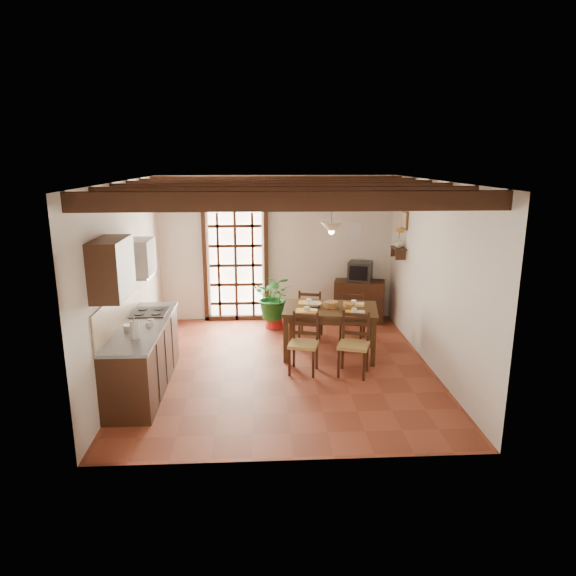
{
  "coord_description": "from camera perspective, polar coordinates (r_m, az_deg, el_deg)",
  "views": [
    {
      "loc": [
        -0.32,
        -7.31,
        3.11
      ],
      "look_at": [
        0.1,
        0.4,
        1.15
      ],
      "focal_mm": 32.0,
      "sensor_mm": 36.0,
      "label": 1
    }
  ],
  "objects": [
    {
      "name": "potted_plant",
      "position": [
        9.55,
        -1.54,
        -1.18
      ],
      "size": [
        2.35,
        2.15,
        2.21
      ],
      "primitive_type": "imported",
      "rotation": [
        0.0,
        0.0,
        -0.25
      ],
      "color": "#144C19",
      "rests_on": "ground_plane"
    },
    {
      "name": "shelf_vase",
      "position": [
        9.36,
        12.21,
        4.95
      ],
      "size": [
        0.15,
        0.15,
        0.15
      ],
      "primitive_type": "imported",
      "color": "#B2BFB2",
      "rests_on": "wall_shelf"
    },
    {
      "name": "ground_plane",
      "position": [
        7.95,
        -0.57,
        -8.78
      ],
      "size": [
        5.0,
        5.0,
        0.0
      ],
      "primitive_type": "plane",
      "color": "brown"
    },
    {
      "name": "plant_pot",
      "position": [
        9.69,
        -1.52,
        -3.8
      ],
      "size": [
        0.36,
        0.36,
        0.22
      ],
      "primitive_type": "cone",
      "color": "maroon",
      "rests_on": "ground_plane"
    },
    {
      "name": "range_hood",
      "position": [
        7.59,
        -16.26,
        3.22
      ],
      "size": [
        0.38,
        0.6,
        0.54
      ],
      "color": "white",
      "rests_on": "room_shell"
    },
    {
      "name": "table_bowl",
      "position": [
        8.26,
        2.96,
        -1.84
      ],
      "size": [
        0.28,
        0.28,
        0.05
      ],
      "primitive_type": "imported",
      "rotation": [
        0.0,
        0.0,
        -0.37
      ],
      "color": "white",
      "rests_on": "dining_table"
    },
    {
      "name": "kitchen_counter",
      "position": [
        7.4,
        -15.8,
        -7.22
      ],
      "size": [
        0.64,
        2.25,
        1.38
      ],
      "color": "black",
      "rests_on": "ground_plane"
    },
    {
      "name": "chair_near_left",
      "position": [
        7.69,
        1.75,
        -7.36
      ],
      "size": [
        0.5,
        0.49,
        0.9
      ],
      "rotation": [
        0.0,
        0.0,
        -0.27
      ],
      "color": "tan",
      "rests_on": "ground_plane"
    },
    {
      "name": "fuse_box",
      "position": [
        10.05,
        7.39,
        6.35
      ],
      "size": [
        0.25,
        0.03,
        0.32
      ],
      "primitive_type": "cube",
      "color": "white",
      "rests_on": "room_shell"
    },
    {
      "name": "dining_table",
      "position": [
        8.24,
        4.75,
        -2.85
      ],
      "size": [
        1.61,
        1.18,
        0.8
      ],
      "rotation": [
        0.0,
        0.0,
        -0.17
      ],
      "color": "#3B2613",
      "rests_on": "ground_plane"
    },
    {
      "name": "sideboard",
      "position": [
        10.1,
        7.9,
        -1.43
      ],
      "size": [
        1.03,
        0.64,
        0.81
      ],
      "primitive_type": "cube",
      "rotation": [
        0.0,
        0.0,
        -0.23
      ],
      "color": "black",
      "rests_on": "ground_plane"
    },
    {
      "name": "counter_items",
      "position": [
        7.32,
        -15.91,
        -3.42
      ],
      "size": [
        0.5,
        1.43,
        0.25
      ],
      "color": "black",
      "rests_on": "kitchen_counter"
    },
    {
      "name": "chair_far_left",
      "position": [
        9.1,
        2.54,
        -3.88
      ],
      "size": [
        0.5,
        0.48,
        0.9
      ],
      "rotation": [
        0.0,
        0.0,
        2.91
      ],
      "color": "tan",
      "rests_on": "ground_plane"
    },
    {
      "name": "chair_far_right",
      "position": [
        9.08,
        7.16,
        -4.02
      ],
      "size": [
        0.53,
        0.52,
        0.9
      ],
      "rotation": [
        0.0,
        0.0,
        2.79
      ],
      "color": "tan",
      "rests_on": "ground_plane"
    },
    {
      "name": "shelf_flowers",
      "position": [
        9.33,
        12.28,
        6.21
      ],
      "size": [
        0.14,
        0.14,
        0.36
      ],
      "color": "gold",
      "rests_on": "shelf_vase"
    },
    {
      "name": "room_shell",
      "position": [
        7.43,
        -0.6,
        4.21
      ],
      "size": [
        4.52,
        5.02,
        2.81
      ],
      "color": "silver",
      "rests_on": "ground_plane"
    },
    {
      "name": "ceiling_beams",
      "position": [
        7.33,
        -0.62,
        10.95
      ],
      "size": [
        4.5,
        4.34,
        0.2
      ],
      "color": "black",
      "rests_on": "room_shell"
    },
    {
      "name": "table_setting",
      "position": [
        8.19,
        4.78,
        -1.67
      ],
      "size": [
        1.07,
        0.71,
        0.1
      ],
      "rotation": [
        0.0,
        0.0,
        -0.17
      ],
      "color": "gold",
      "rests_on": "dining_table"
    },
    {
      "name": "framed_picture",
      "position": [
        9.33,
        12.84,
        7.37
      ],
      "size": [
        0.03,
        0.32,
        0.32
      ],
      "color": "brown",
      "rests_on": "room_shell"
    },
    {
      "name": "crt_tv",
      "position": [
        9.95,
        8.02,
        1.86
      ],
      "size": [
        0.54,
        0.52,
        0.37
      ],
      "rotation": [
        0.0,
        0.0,
        -0.35
      ],
      "color": "black",
      "rests_on": "sideboard"
    },
    {
      "name": "upper_cabinet",
      "position": [
        6.39,
        -19.01,
        2.07
      ],
      "size": [
        0.35,
        0.8,
        0.7
      ],
      "primitive_type": "cube",
      "color": "black",
      "rests_on": "room_shell"
    },
    {
      "name": "chair_near_right",
      "position": [
        7.66,
        7.28,
        -7.46
      ],
      "size": [
        0.54,
        0.53,
        0.93
      ],
      "rotation": [
        0.0,
        0.0,
        -0.33
      ],
      "color": "tan",
      "rests_on": "ground_plane"
    },
    {
      "name": "french_door",
      "position": [
        9.96,
        -5.83,
        2.98
      ],
      "size": [
        1.26,
        0.11,
        2.32
      ],
      "color": "white",
      "rests_on": "ground_plane"
    },
    {
      "name": "wall_shelf",
      "position": [
        9.38,
        12.16,
        4.11
      ],
      "size": [
        0.2,
        0.42,
        0.2
      ],
      "color": "black",
      "rests_on": "room_shell"
    },
    {
      "name": "pendant_lamp",
      "position": [
        8.04,
        4.86,
        6.82
      ],
      "size": [
        0.36,
        0.36,
        0.84
      ],
      "color": "black",
      "rests_on": "room_shell"
    }
  ]
}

